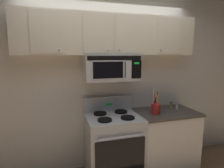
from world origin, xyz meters
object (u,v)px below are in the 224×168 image
at_px(spice_jar, 171,105).
at_px(stove_range, 113,145).
at_px(over_range_microwave, 111,68).
at_px(salt_shaker, 177,106).
at_px(utensil_crock_red, 156,107).

bearing_deg(spice_jar, stove_range, -171.92).
height_order(over_range_microwave, salt_shaker, over_range_microwave).
bearing_deg(utensil_crock_red, over_range_microwave, 163.40).
distance_m(over_range_microwave, salt_shaker, 1.25).
distance_m(stove_range, over_range_microwave, 1.11).
bearing_deg(utensil_crock_red, stove_range, 173.63).
xyz_separation_m(stove_range, spice_jar, (1.03, 0.15, 0.48)).
xyz_separation_m(over_range_microwave, utensil_crock_red, (0.62, -0.19, -0.58)).
bearing_deg(spice_jar, utensil_crock_red, -151.95).
distance_m(stove_range, salt_shaker, 1.18).
bearing_deg(over_range_microwave, utensil_crock_red, -16.60).
distance_m(utensil_crock_red, spice_jar, 0.46).
xyz_separation_m(stove_range, utensil_crock_red, (0.62, -0.07, 0.53)).
height_order(salt_shaker, spice_jar, salt_shaker).
relative_size(utensil_crock_red, salt_shaker, 3.94).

